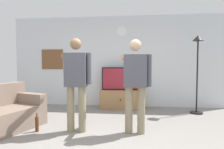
% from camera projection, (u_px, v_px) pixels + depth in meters
% --- Properties ---
extents(ground_plane, '(8.40, 8.40, 0.00)m').
position_uv_depth(ground_plane, '(101.00, 145.00, 3.05)').
color(ground_plane, gray).
extents(back_wall, '(6.40, 0.10, 2.70)m').
position_uv_depth(back_wall, '(117.00, 61.00, 5.90)').
color(back_wall, silver).
rests_on(back_wall, ground_plane).
extents(tv_stand, '(1.17, 0.52, 0.53)m').
position_uv_depth(tv_stand, '(121.00, 99.00, 5.60)').
color(tv_stand, '#997047').
rests_on(tv_stand, ground_plane).
extents(television, '(1.12, 0.07, 0.65)m').
position_uv_depth(television, '(121.00, 79.00, 5.61)').
color(television, black).
rests_on(television, tv_stand).
extents(wall_clock, '(0.28, 0.03, 0.28)m').
position_uv_depth(wall_clock, '(122.00, 31.00, 5.78)').
color(wall_clock, white).
extents(framed_picture, '(0.67, 0.04, 0.61)m').
position_uv_depth(framed_picture, '(52.00, 59.00, 6.06)').
color(framed_picture, brown).
extents(floor_lamp, '(0.32, 0.32, 2.00)m').
position_uv_depth(floor_lamp, '(198.00, 58.00, 4.96)').
color(floor_lamp, black).
rests_on(floor_lamp, ground_plane).
extents(person_standing_nearer_lamp, '(0.58, 0.78, 1.75)m').
position_uv_depth(person_standing_nearer_lamp, '(76.00, 79.00, 3.65)').
color(person_standing_nearer_lamp, gray).
rests_on(person_standing_nearer_lamp, ground_plane).
extents(person_standing_nearer_couch, '(0.59, 0.78, 1.72)m').
position_uv_depth(person_standing_nearer_couch, '(135.00, 80.00, 3.55)').
color(person_standing_nearer_couch, gray).
rests_on(person_standing_nearer_couch, ground_plane).
extents(beverage_bottle, '(0.07, 0.07, 0.35)m').
position_uv_depth(beverage_bottle, '(37.00, 124.00, 3.67)').
color(beverage_bottle, '#592D19').
rests_on(beverage_bottle, ground_plane).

